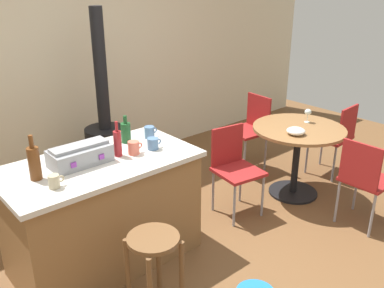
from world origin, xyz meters
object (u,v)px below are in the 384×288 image
Objects in this scene: folding_chair_near at (364,177)px; wine_glass at (308,113)px; bottle_0 at (34,163)px; cup_0 at (134,148)px; folding_chair_right at (234,164)px; toolbox at (80,155)px; kitchen_island at (104,212)px; wooden_stool at (154,258)px; wood_stove at (107,145)px; cup_2 at (54,181)px; cup_3 at (153,144)px; bottle_2 at (126,132)px; folding_chair_left at (251,126)px; bottle_1 at (118,143)px; dining_table at (298,144)px; cup_1 at (150,132)px; folding_chair_far at (336,135)px; serving_bowl at (296,131)px.

wine_glass is (0.26, 0.82, 0.35)m from folding_chair_near.
bottle_0 reaches higher than cup_0.
folding_chair_right is 1.55m from toolbox.
kitchen_island is 2.34× the size of wooden_stool.
cup_0 is (-1.07, 0.07, 0.44)m from folding_chair_right.
wood_stove is 1.81m from cup_2.
cup_3 reaches higher than folding_chair_near.
bottle_2 is (0.84, 0.18, -0.03)m from bottle_0.
folding_chair_left is 2.15m from bottle_1.
folding_chair_left is 1.03m from folding_chair_right.
cup_2 reaches higher than wine_glass.
bottle_1 is at bearing 166.73° from cup_3.
wine_glass is at bearing -41.93° from wood_stove.
bottle_2 is at bearing 25.36° from cup_2.
folding_chair_near is at bearing -30.36° from cup_0.
dining_table is 0.76m from folding_chair_left.
wooden_stool is 1.43× the size of toolbox.
bottle_0 is 1.05m from cup_1.
cup_3 is 1.85m from wine_glass.
dining_table is 7.45× the size of cup_3.
wooden_stool is 5.06× the size of cup_0.
cup_2 reaches higher than dining_table.
dining_table is 8.43× the size of cup_2.
cup_1 is at bearing 8.21° from toolbox.
cup_0 is at bearing -23.82° from bottle_1.
dining_table is at bearing -167.37° from wine_glass.
bottle_1 reaches higher than folding_chair_far.
kitchen_island is 4.62× the size of bottle_0.
bottle_1 reaches higher than cup_1.
bottle_1 is 1.79m from serving_bowl.
folding_chair_near is 0.97× the size of folding_chair_left.
folding_chair_left is 1.92m from bottle_2.
wooden_stool is at bearing -125.08° from cup_1.
cup_2 is 0.61× the size of serving_bowl.
cup_3 is (0.17, -0.02, -0.01)m from cup_0.
bottle_1 is (-1.92, 0.30, 0.43)m from dining_table.
cup_0 is (-1.94, -0.50, 0.41)m from folding_chair_left.
cup_1 reaches higher than folding_chair_left.
cup_0 is at bearing -14.41° from toolbox.
folding_chair_far is 2.66× the size of bottle_0.
folding_chair_right is 0.68m from serving_bowl.
folding_chair_left is at bearing 127.18° from folding_chair_far.
bottle_2 is at bearing 163.73° from dining_table.
kitchen_island is 0.53m from toolbox.
wood_stove is (0.70, 1.15, 0.03)m from kitchen_island.
dining_table is at bearing -46.57° from wood_stove.
bottle_0 is at bearing -135.97° from wood_stove.
bottle_1 is at bearing -135.11° from bottle_2.
folding_chair_right is at bearing 171.89° from folding_chair_far.
bottle_2 is (-1.66, 1.28, 0.47)m from folding_chair_near.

